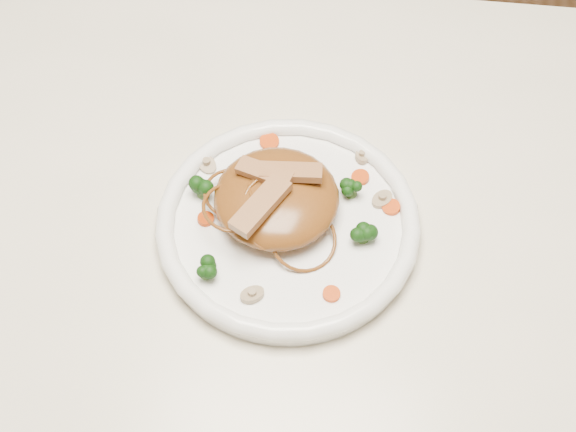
# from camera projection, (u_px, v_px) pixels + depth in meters

# --- Properties ---
(table) EXTENTS (1.20, 0.80, 0.75)m
(table) POSITION_uv_depth(u_px,v_px,m) (271.00, 277.00, 0.98)
(table) COLOR white
(table) RESTS_ON ground
(plate) EXTENTS (0.35, 0.35, 0.02)m
(plate) POSITION_uv_depth(u_px,v_px,m) (288.00, 228.00, 0.89)
(plate) COLOR white
(plate) RESTS_ON table
(noodle_mound) EXTENTS (0.18, 0.18, 0.04)m
(noodle_mound) POSITION_uv_depth(u_px,v_px,m) (277.00, 198.00, 0.88)
(noodle_mound) COLOR brown
(noodle_mound) RESTS_ON plate
(chicken_a) EXTENTS (0.07, 0.02, 0.01)m
(chicken_a) POSITION_uv_depth(u_px,v_px,m) (291.00, 172.00, 0.86)
(chicken_a) COLOR #A47B4D
(chicken_a) RESTS_ON noodle_mound
(chicken_b) EXTENTS (0.06, 0.04, 0.01)m
(chicken_b) POSITION_uv_depth(u_px,v_px,m) (265.00, 173.00, 0.86)
(chicken_b) COLOR #A47B4D
(chicken_b) RESTS_ON noodle_mound
(chicken_c) EXTENTS (0.06, 0.08, 0.01)m
(chicken_c) POSITION_uv_depth(u_px,v_px,m) (261.00, 205.00, 0.84)
(chicken_c) COLOR #A47B4D
(chicken_c) RESTS_ON noodle_mound
(broccoli_0) EXTENTS (0.02, 0.02, 0.03)m
(broccoli_0) POSITION_uv_depth(u_px,v_px,m) (352.00, 186.00, 0.90)
(broccoli_0) COLOR #0E3B0C
(broccoli_0) RESTS_ON plate
(broccoli_1) EXTENTS (0.03, 0.03, 0.03)m
(broccoli_1) POSITION_uv_depth(u_px,v_px,m) (202.00, 186.00, 0.89)
(broccoli_1) COLOR #0E3B0C
(broccoli_1) RESTS_ON plate
(broccoli_2) EXTENTS (0.03, 0.03, 0.03)m
(broccoli_2) POSITION_uv_depth(u_px,v_px,m) (205.00, 268.00, 0.84)
(broccoli_2) COLOR #0E3B0C
(broccoli_2) RESTS_ON plate
(broccoli_3) EXTENTS (0.03, 0.03, 0.03)m
(broccoli_3) POSITION_uv_depth(u_px,v_px,m) (363.00, 232.00, 0.86)
(broccoli_3) COLOR #0E3B0C
(broccoli_3) RESTS_ON plate
(carrot_0) EXTENTS (0.02, 0.02, 0.00)m
(carrot_0) POSITION_uv_depth(u_px,v_px,m) (360.00, 177.00, 0.92)
(carrot_0) COLOR red
(carrot_0) RESTS_ON plate
(carrot_1) EXTENTS (0.02, 0.02, 0.00)m
(carrot_1) POSITION_uv_depth(u_px,v_px,m) (206.00, 219.00, 0.88)
(carrot_1) COLOR red
(carrot_1) RESTS_ON plate
(carrot_2) EXTENTS (0.02, 0.02, 0.00)m
(carrot_2) POSITION_uv_depth(u_px,v_px,m) (391.00, 207.00, 0.89)
(carrot_2) COLOR red
(carrot_2) RESTS_ON plate
(carrot_3) EXTENTS (0.03, 0.03, 0.00)m
(carrot_3) POSITION_uv_depth(u_px,v_px,m) (269.00, 142.00, 0.95)
(carrot_3) COLOR red
(carrot_3) RESTS_ON plate
(carrot_4) EXTENTS (0.02, 0.02, 0.00)m
(carrot_4) POSITION_uv_depth(u_px,v_px,m) (331.00, 294.00, 0.83)
(carrot_4) COLOR red
(carrot_4) RESTS_ON plate
(mushroom_0) EXTENTS (0.04, 0.04, 0.01)m
(mushroom_0) POSITION_uv_depth(u_px,v_px,m) (252.00, 295.00, 0.83)
(mushroom_0) COLOR gray
(mushroom_0) RESTS_ON plate
(mushroom_1) EXTENTS (0.04, 0.04, 0.01)m
(mushroom_1) POSITION_uv_depth(u_px,v_px,m) (382.00, 199.00, 0.90)
(mushroom_1) COLOR gray
(mushroom_1) RESTS_ON plate
(mushroom_2) EXTENTS (0.04, 0.04, 0.01)m
(mushroom_2) POSITION_uv_depth(u_px,v_px,m) (207.00, 164.00, 0.93)
(mushroom_2) COLOR gray
(mushroom_2) RESTS_ON plate
(mushroom_3) EXTENTS (0.03, 0.03, 0.01)m
(mushroom_3) POSITION_uv_depth(u_px,v_px,m) (362.00, 156.00, 0.93)
(mushroom_3) COLOR gray
(mushroom_3) RESTS_ON plate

